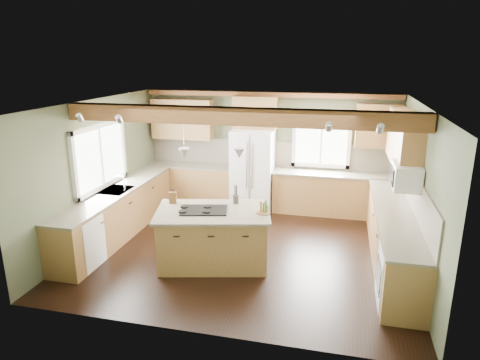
# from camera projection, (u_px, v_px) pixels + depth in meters

# --- Properties ---
(floor) EXTENTS (5.60, 5.60, 0.00)m
(floor) POSITION_uv_depth(u_px,v_px,m) (245.00, 249.00, 7.70)
(floor) COLOR black
(floor) RESTS_ON ground
(ceiling) EXTENTS (5.60, 5.60, 0.00)m
(ceiling) POSITION_uv_depth(u_px,v_px,m) (245.00, 103.00, 6.97)
(ceiling) COLOR silver
(ceiling) RESTS_ON wall_back
(wall_back) EXTENTS (5.60, 0.00, 5.60)m
(wall_back) POSITION_uv_depth(u_px,v_px,m) (269.00, 150.00, 9.67)
(wall_back) COLOR #4A553C
(wall_back) RESTS_ON ground
(wall_left) EXTENTS (0.00, 5.00, 5.00)m
(wall_left) POSITION_uv_depth(u_px,v_px,m) (98.00, 170.00, 7.95)
(wall_left) COLOR #4A553C
(wall_left) RESTS_ON ground
(wall_right) EXTENTS (0.00, 5.00, 5.00)m
(wall_right) POSITION_uv_depth(u_px,v_px,m) (419.00, 191.00, 6.71)
(wall_right) COLOR #4A553C
(wall_right) RESTS_ON ground
(ceiling_beam) EXTENTS (5.55, 0.26, 0.26)m
(ceiling_beam) POSITION_uv_depth(u_px,v_px,m) (236.00, 116.00, 6.43)
(ceiling_beam) COLOR #593219
(ceiling_beam) RESTS_ON ceiling
(soffit_trim) EXTENTS (5.55, 0.20, 0.10)m
(soffit_trim) POSITION_uv_depth(u_px,v_px,m) (270.00, 94.00, 9.22)
(soffit_trim) COLOR #593219
(soffit_trim) RESTS_ON ceiling
(backsplash_back) EXTENTS (5.58, 0.03, 0.58)m
(backsplash_back) POSITION_uv_depth(u_px,v_px,m) (269.00, 154.00, 9.68)
(backsplash_back) COLOR brown
(backsplash_back) RESTS_ON wall_back
(backsplash_right) EXTENTS (0.03, 3.70, 0.58)m
(backsplash_right) POSITION_uv_depth(u_px,v_px,m) (416.00, 196.00, 6.79)
(backsplash_right) COLOR brown
(backsplash_right) RESTS_ON wall_right
(base_cab_back_left) EXTENTS (2.02, 0.60, 0.88)m
(base_cab_back_left) POSITION_uv_depth(u_px,v_px,m) (191.00, 184.00, 10.02)
(base_cab_back_left) COLOR brown
(base_cab_back_left) RESTS_ON floor
(counter_back_left) EXTENTS (2.06, 0.64, 0.04)m
(counter_back_left) POSITION_uv_depth(u_px,v_px,m) (190.00, 165.00, 9.89)
(counter_back_left) COLOR #484035
(counter_back_left) RESTS_ON base_cab_back_left
(base_cab_back_right) EXTENTS (2.62, 0.60, 0.88)m
(base_cab_back_right) POSITION_uv_depth(u_px,v_px,m) (334.00, 194.00, 9.30)
(base_cab_back_right) COLOR brown
(base_cab_back_right) RESTS_ON floor
(counter_back_right) EXTENTS (2.66, 0.64, 0.04)m
(counter_back_right) POSITION_uv_depth(u_px,v_px,m) (335.00, 174.00, 9.17)
(counter_back_right) COLOR #484035
(counter_back_right) RESTS_ON base_cab_back_right
(base_cab_left) EXTENTS (0.60, 3.70, 0.88)m
(base_cab_left) POSITION_uv_depth(u_px,v_px,m) (118.00, 214.00, 8.17)
(base_cab_left) COLOR brown
(base_cab_left) RESTS_ON floor
(counter_left) EXTENTS (0.64, 3.74, 0.04)m
(counter_left) POSITION_uv_depth(u_px,v_px,m) (116.00, 191.00, 8.04)
(counter_left) COLOR #484035
(counter_left) RESTS_ON base_cab_left
(base_cab_right) EXTENTS (0.60, 3.70, 0.88)m
(base_cab_right) POSITION_uv_depth(u_px,v_px,m) (393.00, 238.00, 7.07)
(base_cab_right) COLOR brown
(base_cab_right) RESTS_ON floor
(counter_right) EXTENTS (0.64, 3.74, 0.04)m
(counter_right) POSITION_uv_depth(u_px,v_px,m) (396.00, 212.00, 6.94)
(counter_right) COLOR #484035
(counter_right) RESTS_ON base_cab_right
(upper_cab_back_left) EXTENTS (1.40, 0.35, 0.90)m
(upper_cab_back_left) POSITION_uv_depth(u_px,v_px,m) (183.00, 119.00, 9.76)
(upper_cab_back_left) COLOR brown
(upper_cab_back_left) RESTS_ON wall_back
(upper_cab_over_fridge) EXTENTS (0.96, 0.35, 0.70)m
(upper_cab_over_fridge) POSITION_uv_depth(u_px,v_px,m) (255.00, 112.00, 9.33)
(upper_cab_over_fridge) COLOR brown
(upper_cab_over_fridge) RESTS_ON wall_back
(upper_cab_right) EXTENTS (0.35, 2.20, 0.90)m
(upper_cab_right) POSITION_uv_depth(u_px,v_px,m) (404.00, 139.00, 7.41)
(upper_cab_right) COLOR brown
(upper_cab_right) RESTS_ON wall_right
(upper_cab_back_corner) EXTENTS (0.90, 0.35, 0.90)m
(upper_cab_back_corner) POSITION_uv_depth(u_px,v_px,m) (378.00, 126.00, 8.81)
(upper_cab_back_corner) COLOR brown
(upper_cab_back_corner) RESTS_ON wall_back
(window_left) EXTENTS (0.04, 1.60, 1.05)m
(window_left) POSITION_uv_depth(u_px,v_px,m) (100.00, 156.00, 7.92)
(window_left) COLOR white
(window_left) RESTS_ON wall_left
(window_back) EXTENTS (1.10, 0.04, 1.00)m
(window_back) POSITION_uv_depth(u_px,v_px,m) (321.00, 141.00, 9.32)
(window_back) COLOR white
(window_back) RESTS_ON wall_back
(sink) EXTENTS (0.50, 0.65, 0.03)m
(sink) POSITION_uv_depth(u_px,v_px,m) (116.00, 191.00, 8.04)
(sink) COLOR #262628
(sink) RESTS_ON counter_left
(faucet) EXTENTS (0.02, 0.02, 0.28)m
(faucet) POSITION_uv_depth(u_px,v_px,m) (124.00, 184.00, 7.96)
(faucet) COLOR #B2B2B7
(faucet) RESTS_ON sink
(dishwasher) EXTENTS (0.60, 0.60, 0.84)m
(dishwasher) POSITION_uv_depth(u_px,v_px,m) (79.00, 242.00, 6.96)
(dishwasher) COLOR white
(dishwasher) RESTS_ON floor
(oven) EXTENTS (0.60, 0.72, 0.84)m
(oven) POSITION_uv_depth(u_px,v_px,m) (402.00, 277.00, 5.86)
(oven) COLOR white
(oven) RESTS_ON floor
(microwave) EXTENTS (0.40, 0.70, 0.38)m
(microwave) POSITION_uv_depth(u_px,v_px,m) (406.00, 176.00, 6.64)
(microwave) COLOR white
(microwave) RESTS_ON wall_right
(pendant_left) EXTENTS (0.18, 0.18, 0.16)m
(pendant_left) POSITION_uv_depth(u_px,v_px,m) (184.00, 153.00, 6.69)
(pendant_left) COLOR #B2B2B7
(pendant_left) RESTS_ON ceiling
(pendant_right) EXTENTS (0.18, 0.18, 0.16)m
(pendant_right) POSITION_uv_depth(u_px,v_px,m) (239.00, 153.00, 6.69)
(pendant_right) COLOR #B2B2B7
(pendant_right) RESTS_ON ceiling
(refrigerator) EXTENTS (0.90, 0.74, 1.80)m
(refrigerator) POSITION_uv_depth(u_px,v_px,m) (253.00, 170.00, 9.49)
(refrigerator) COLOR silver
(refrigerator) RESTS_ON floor
(island) EXTENTS (1.92, 1.42, 0.88)m
(island) POSITION_uv_depth(u_px,v_px,m) (213.00, 238.00, 7.09)
(island) COLOR brown
(island) RESTS_ON floor
(island_top) EXTENTS (2.06, 1.56, 0.04)m
(island_top) POSITION_uv_depth(u_px,v_px,m) (213.00, 212.00, 6.96)
(island_top) COLOR #484035
(island_top) RESTS_ON island
(cooktop) EXTENTS (0.84, 0.66, 0.02)m
(cooktop) POSITION_uv_depth(u_px,v_px,m) (204.00, 210.00, 6.96)
(cooktop) COLOR black
(cooktop) RESTS_ON island_top
(knife_block) EXTENTS (0.14, 0.12, 0.20)m
(knife_block) POSITION_uv_depth(u_px,v_px,m) (173.00, 197.00, 7.29)
(knife_block) COLOR brown
(knife_block) RESTS_ON island_top
(utensil_crock) EXTENTS (0.14, 0.14, 0.14)m
(utensil_crock) POSITION_uv_depth(u_px,v_px,m) (236.00, 199.00, 7.29)
(utensil_crock) COLOR #453D37
(utensil_crock) RESTS_ON island_top
(bottle_tray) EXTENTS (0.29, 0.29, 0.21)m
(bottle_tray) POSITION_uv_depth(u_px,v_px,m) (263.00, 207.00, 6.83)
(bottle_tray) COLOR brown
(bottle_tray) RESTS_ON island_top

